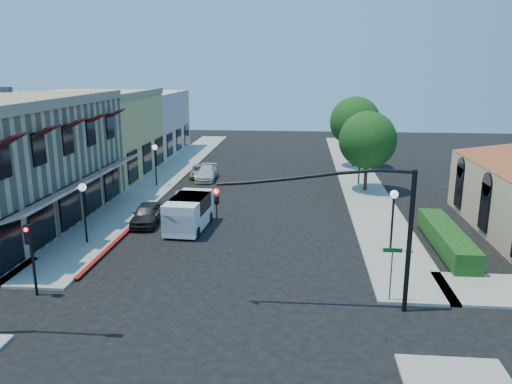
# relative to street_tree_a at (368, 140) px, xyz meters

# --- Properties ---
(ground) EXTENTS (120.00, 120.00, 0.00)m
(ground) POSITION_rel_street_tree_a_xyz_m (-8.80, -22.00, -4.19)
(ground) COLOR black
(ground) RESTS_ON ground
(sidewalk_left) EXTENTS (3.50, 50.00, 0.12)m
(sidewalk_left) POSITION_rel_street_tree_a_xyz_m (-17.55, 5.00, -4.13)
(sidewalk_left) COLOR gray
(sidewalk_left) RESTS_ON ground
(sidewalk_right) EXTENTS (3.50, 50.00, 0.12)m
(sidewalk_right) POSITION_rel_street_tree_a_xyz_m (-0.05, 5.00, -4.13)
(sidewalk_right) COLOR gray
(sidewalk_right) RESTS_ON ground
(curb_red_strip) EXTENTS (0.25, 10.00, 0.06)m
(curb_red_strip) POSITION_rel_street_tree_a_xyz_m (-15.70, -14.00, -4.19)
(curb_red_strip) COLOR maroon
(curb_red_strip) RESTS_ON ground
(yellow_stucco_building) EXTENTS (10.00, 12.00, 7.60)m
(yellow_stucco_building) POSITION_rel_street_tree_a_xyz_m (-24.30, 4.00, -0.39)
(yellow_stucco_building) COLOR tan
(yellow_stucco_building) RESTS_ON ground
(pink_stucco_building) EXTENTS (10.00, 12.00, 7.00)m
(pink_stucco_building) POSITION_rel_street_tree_a_xyz_m (-24.30, 16.00, -0.69)
(pink_stucco_building) COLOR #C6A596
(pink_stucco_building) RESTS_ON ground
(hedge) EXTENTS (1.40, 8.00, 1.10)m
(hedge) POSITION_rel_street_tree_a_xyz_m (2.90, -13.00, -4.19)
(hedge) COLOR #153F12
(hedge) RESTS_ON ground
(street_tree_a) EXTENTS (4.56, 4.56, 6.48)m
(street_tree_a) POSITION_rel_street_tree_a_xyz_m (0.00, 0.00, 0.00)
(street_tree_a) COLOR black
(street_tree_a) RESTS_ON ground
(street_tree_b) EXTENTS (4.94, 4.94, 7.02)m
(street_tree_b) POSITION_rel_street_tree_a_xyz_m (0.00, 10.00, 0.35)
(street_tree_b) COLOR black
(street_tree_b) RESTS_ON ground
(signal_mast_arm) EXTENTS (8.01, 0.39, 6.00)m
(signal_mast_arm) POSITION_rel_street_tree_a_xyz_m (-2.94, -20.50, -0.11)
(signal_mast_arm) COLOR black
(signal_mast_arm) RESTS_ON ground
(secondary_signal) EXTENTS (0.28, 0.42, 3.32)m
(secondary_signal) POSITION_rel_street_tree_a_xyz_m (-16.80, -20.59, -1.88)
(secondary_signal) COLOR black
(secondary_signal) RESTS_ON ground
(street_name_sign) EXTENTS (0.80, 0.06, 2.50)m
(street_name_sign) POSITION_rel_street_tree_a_xyz_m (-1.30, -19.80, -2.50)
(street_name_sign) COLOR #595B5E
(street_name_sign) RESTS_ON ground
(lamppost_left_near) EXTENTS (0.44, 0.44, 3.57)m
(lamppost_left_near) POSITION_rel_street_tree_a_xyz_m (-17.30, -14.00, -1.46)
(lamppost_left_near) COLOR black
(lamppost_left_near) RESTS_ON ground
(lamppost_left_far) EXTENTS (0.44, 0.44, 3.57)m
(lamppost_left_far) POSITION_rel_street_tree_a_xyz_m (-17.30, 0.00, -1.46)
(lamppost_left_far) COLOR black
(lamppost_left_far) RESTS_ON ground
(lamppost_right_near) EXTENTS (0.44, 0.44, 3.57)m
(lamppost_right_near) POSITION_rel_street_tree_a_xyz_m (-0.30, -14.00, -1.46)
(lamppost_right_near) COLOR black
(lamppost_right_near) RESTS_ON ground
(lamppost_right_far) EXTENTS (0.44, 0.44, 3.57)m
(lamppost_right_far) POSITION_rel_street_tree_a_xyz_m (-0.30, 2.00, -1.46)
(lamppost_right_far) COLOR black
(lamppost_right_far) RESTS_ON ground
(white_van) EXTENTS (2.29, 4.75, 2.06)m
(white_van) POSITION_rel_street_tree_a_xyz_m (-12.08, -10.82, -3.00)
(white_van) COLOR white
(white_van) RESTS_ON ground
(parked_car_a) EXTENTS (1.86, 4.06, 1.35)m
(parked_car_a) POSITION_rel_street_tree_a_xyz_m (-15.00, -10.00, -3.52)
(parked_car_a) COLOR black
(parked_car_a) RESTS_ON ground
(parked_car_b) EXTENTS (1.32, 3.40, 1.10)m
(parked_car_b) POSITION_rel_street_tree_a_xyz_m (-13.60, -5.78, -3.64)
(parked_car_b) COLOR gray
(parked_car_b) RESTS_ON ground
(parked_car_c) EXTENTS (1.83, 4.16, 1.19)m
(parked_car_c) POSITION_rel_street_tree_a_xyz_m (-13.60, 3.00, -3.60)
(parked_car_c) COLOR silver
(parked_car_c) RESTS_ON ground
(parked_car_d) EXTENTS (2.24, 4.04, 1.07)m
(parked_car_d) POSITION_rel_street_tree_a_xyz_m (-14.34, 4.07, -3.66)
(parked_car_d) COLOR #ABADB0
(parked_car_d) RESTS_ON ground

